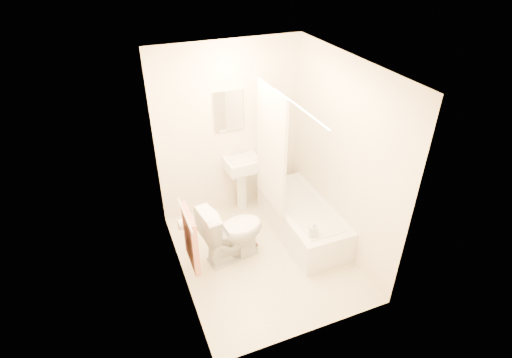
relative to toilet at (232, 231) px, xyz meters
name	(u,v)px	position (x,y,z in m)	size (l,w,h in m)	color
floor	(263,256)	(0.35, -0.15, -0.39)	(2.40, 2.40, 0.00)	beige
ceiling	(266,66)	(0.35, -0.15, 2.01)	(2.40, 2.40, 0.00)	white
wall_back	(229,131)	(0.35, 1.05, 0.81)	(2.00, 0.02, 2.40)	beige
wall_left	(174,194)	(-0.65, -0.15, 0.81)	(0.02, 2.40, 2.40)	beige
wall_right	(342,158)	(1.35, -0.15, 0.81)	(0.02, 2.40, 2.40)	beige
mirror	(229,111)	(0.35, 1.03, 1.11)	(0.40, 0.03, 0.55)	white
curtain_rod	(288,99)	(0.65, -0.05, 1.61)	(0.03, 0.03, 1.70)	silver
shower_curtain	(271,149)	(0.65, 0.35, 0.83)	(0.04, 0.80, 1.55)	silver
towel_bar	(185,215)	(-0.61, -0.40, 0.71)	(0.02, 0.02, 0.60)	silver
towel	(191,239)	(-0.58, -0.40, 0.39)	(0.06, 0.45, 0.66)	#CC7266
toilet_paper	(183,224)	(-0.58, -0.03, 0.31)	(0.12, 0.12, 0.11)	white
toilet	(232,231)	(0.00, 0.00, 0.00)	(0.44, 0.79, 0.78)	white
sink	(242,182)	(0.47, 0.90, 0.07)	(0.47, 0.37, 0.91)	silver
bathtub	(302,219)	(1.01, 0.10, -0.17)	(0.67, 1.53, 0.43)	white
bath_mat	(231,242)	(0.05, 0.25, -0.38)	(0.59, 0.44, 0.02)	#53271E
soap_bottle	(314,229)	(0.84, -0.48, 0.15)	(0.10, 0.10, 0.21)	white
scrub_brush	(281,184)	(0.96, 0.66, 0.06)	(0.06, 0.19, 0.04)	#309E69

